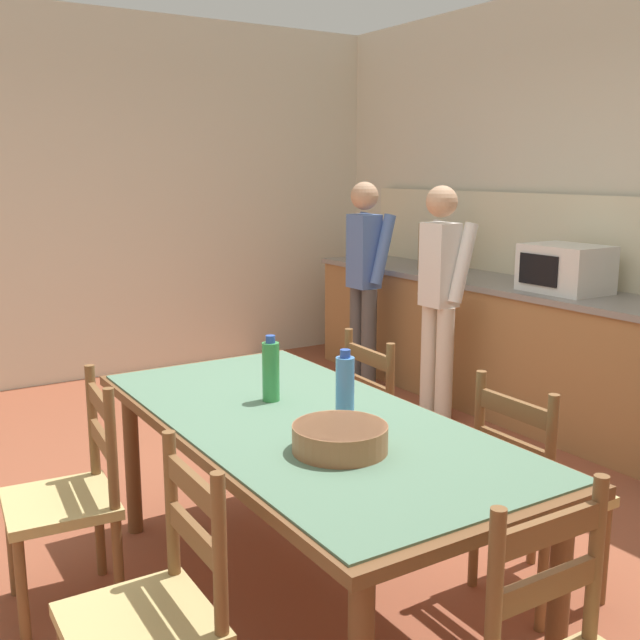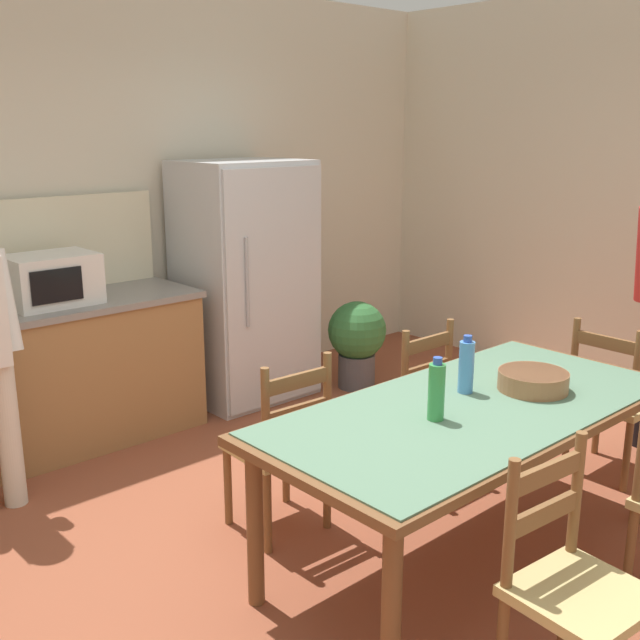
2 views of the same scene
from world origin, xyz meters
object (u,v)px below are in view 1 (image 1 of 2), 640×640
at_px(microwave, 565,269).
at_px(paper_bag, 436,247).
at_px(chair_side_near_left, 70,498).
at_px(serving_bowl, 340,436).
at_px(dining_table, 304,436).
at_px(chair_side_far_right, 534,493).
at_px(bottle_near_centre, 271,371).
at_px(chair_side_far_left, 390,426).
at_px(person_at_counter, 440,290).
at_px(chair_side_near_right, 153,617).
at_px(person_at_sink, 365,274).
at_px(bottle_off_centre, 345,388).

xyz_separation_m(microwave, paper_bag, (-1.22, -0.01, 0.03)).
bearing_deg(chair_side_near_left, serving_bowl, 45.73).
relative_size(dining_table, chair_side_far_right, 2.24).
xyz_separation_m(bottle_near_centre, serving_bowl, (0.61, -0.08, -0.07)).
bearing_deg(chair_side_far_left, chair_side_far_right, -177.31).
distance_m(microwave, person_at_counter, 0.81).
bearing_deg(microwave, chair_side_near_right, -68.29).
height_order(serving_bowl, person_at_sink, person_at_sink).
distance_m(bottle_near_centre, chair_side_far_right, 1.14).
height_order(bottle_off_centre, person_at_sink, person_at_sink).
bearing_deg(chair_side_near_right, microwave, 112.90).
bearing_deg(chair_side_far_left, chair_side_near_left, 92.88).
bearing_deg(dining_table, chair_side_far_right, 58.94).
height_order(microwave, chair_side_far_left, microwave).
xyz_separation_m(serving_bowl, chair_side_far_right, (0.11, 0.84, -0.37)).
height_order(chair_side_far_left, chair_side_far_right, same).
height_order(bottle_near_centre, chair_side_near_left, bottle_near_centre).
bearing_deg(person_at_counter, chair_side_near_right, -145.26).
height_order(bottle_near_centre, person_at_sink, person_at_sink).
relative_size(person_at_sink, person_at_counter, 1.01).
relative_size(paper_bag, chair_side_near_left, 0.40).
xyz_separation_m(chair_side_far_left, chair_side_near_left, (-0.00, -1.54, 0.00)).
relative_size(bottle_off_centre, chair_side_near_left, 0.30).
bearing_deg(bottle_off_centre, chair_side_near_right, -68.49).
relative_size(bottle_near_centre, chair_side_far_left, 0.30).
height_order(chair_side_near_right, chair_side_near_left, same).
xyz_separation_m(bottle_near_centre, chair_side_far_left, (-0.20, 0.77, -0.44)).
distance_m(microwave, chair_side_far_right, 2.20).
bearing_deg(paper_bag, chair_side_far_left, -46.24).
bearing_deg(bottle_near_centre, microwave, 103.18).
bearing_deg(person_at_counter, chair_side_near_left, -160.43).
bearing_deg(person_at_sink, chair_side_far_right, -113.07).
xyz_separation_m(bottle_off_centre, chair_side_near_right, (0.35, -0.89, -0.44)).
xyz_separation_m(chair_side_far_left, person_at_sink, (-1.85, 1.17, 0.45)).
relative_size(serving_bowl, chair_side_far_left, 0.35).
bearing_deg(dining_table, chair_side_near_right, -59.57).
bearing_deg(microwave, paper_bag, -179.64).
bearing_deg(serving_bowl, person_at_sink, 142.78).
relative_size(paper_bag, chair_side_near_right, 0.40).
xyz_separation_m(bottle_off_centre, chair_side_near_left, (-0.56, -0.89, -0.44)).
distance_m(bottle_off_centre, chair_side_near_left, 1.14).
bearing_deg(bottle_off_centre, person_at_sink, 142.78).
xyz_separation_m(serving_bowl, chair_side_near_right, (0.10, -0.70, -0.37)).
bearing_deg(serving_bowl, bottle_off_centre, 142.72).
bearing_deg(chair_side_far_left, bottle_off_centre, 133.49).
height_order(paper_bag, chair_side_far_right, paper_bag).
height_order(serving_bowl, chair_side_near_left, chair_side_near_left).
bearing_deg(person_at_sink, serving_bowl, -127.22).
bearing_deg(serving_bowl, chair_side_near_right, -82.01).
bearing_deg(chair_side_far_right, chair_side_near_left, 60.09).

